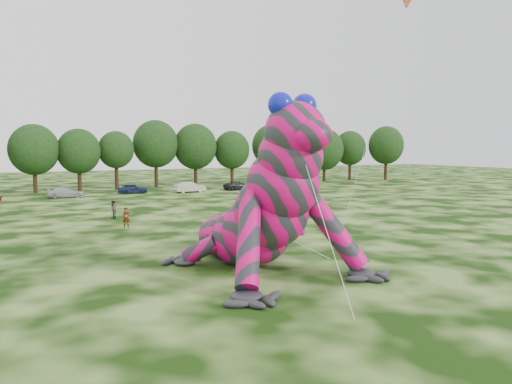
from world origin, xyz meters
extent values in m
plane|color=#16330A|center=(0.00, 0.00, 0.00)|extent=(240.00, 240.00, 0.00)
cylinder|color=silver|center=(8.84, 8.78, 8.00)|extent=(0.02, 0.02, 16.56)
cylinder|color=#382314|center=(7.63, 10.55, 0.12)|extent=(0.08, 0.08, 0.24)
imported|color=#B6BBC0|center=(-7.03, 47.98, 0.63)|extent=(4.51, 2.14, 1.27)
imported|color=#19264D|center=(1.67, 49.64, 0.68)|extent=(4.25, 2.34, 1.37)
imported|color=beige|center=(9.20, 47.88, 0.74)|extent=(4.64, 2.13, 1.47)
imported|color=#262628|center=(17.12, 48.72, 0.63)|extent=(4.79, 2.72, 1.26)
imported|color=silver|center=(27.97, 47.13, 0.63)|extent=(4.48, 2.08, 1.27)
imported|color=gray|center=(5.23, 20.15, 0.81)|extent=(0.95, 1.58, 1.62)
imported|color=gray|center=(14.08, 33.05, 0.87)|extent=(1.04, 0.48, 1.74)
imported|color=gray|center=(-5.24, 26.50, 0.81)|extent=(0.81, 0.93, 1.61)
imported|color=gray|center=(-5.26, 21.06, 0.81)|extent=(0.65, 0.50, 1.62)
imported|color=gray|center=(12.52, 30.08, 0.80)|extent=(0.98, 1.19, 1.60)
camera|label=1|loc=(-13.49, -18.19, 6.38)|focal=35.00mm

